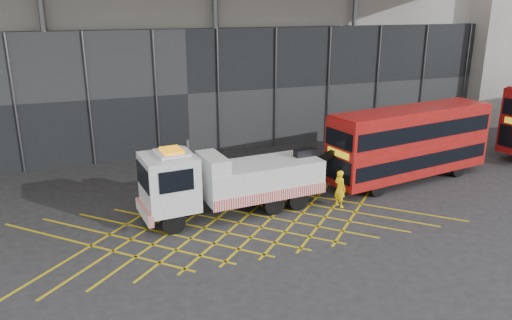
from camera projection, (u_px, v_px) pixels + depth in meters
name	position (u px, v px, depth m)	size (l,w,h in m)	color
ground_plane	(204.00, 228.00, 22.10)	(120.00, 120.00, 0.00)	#252527
road_markings	(239.00, 223.00, 22.63)	(19.96, 7.16, 0.01)	gold
construction_building	(162.00, 11.00, 36.47)	(55.00, 23.97, 18.00)	gray
recovery_truck	(228.00, 181.00, 23.18)	(10.27, 3.14, 3.56)	black
bus_towed	(410.00, 141.00, 27.42)	(10.32, 3.95, 4.10)	#9E0F0C
worker	(340.00, 189.00, 24.20)	(0.68, 0.44, 1.86)	yellow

